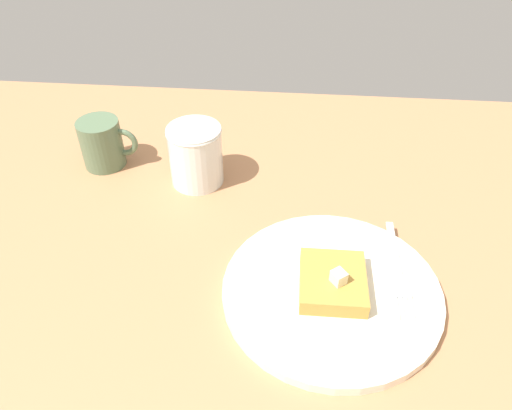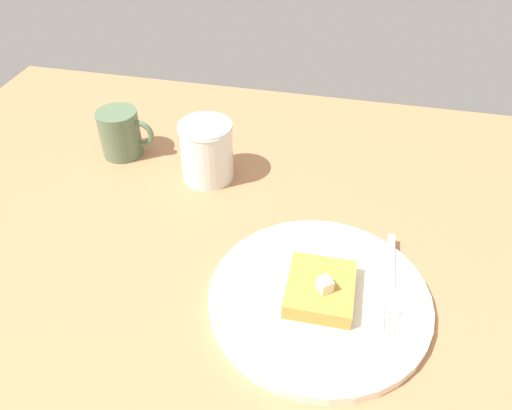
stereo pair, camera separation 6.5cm
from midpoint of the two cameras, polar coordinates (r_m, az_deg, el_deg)
The scene contains 7 objects.
table_surface at distance 56.83cm, azimuth -4.74°, elevation -17.72°, with size 119.64×119.64×2.92cm, color #AA744C.
plate at distance 59.98cm, azimuth 5.52°, elevation -9.89°, with size 25.85×25.85×1.32cm.
toast_slice_center at distance 58.77cm, azimuth 5.61°, elevation -8.88°, with size 7.63×8.60×2.08cm, color #B58437.
butter_pat_primary at distance 56.84cm, azimuth 6.19°, elevation -8.36°, with size 1.57×1.42×1.57cm, color #F3F0C4.
fork at distance 62.10cm, azimuth 13.05°, elevation -7.75°, with size 2.21×16.00×0.36cm.
syrup_jar at distance 75.15cm, azimuth -9.37°, elevation 5.38°, with size 8.10×8.10×9.17cm.
coffee_mug at distance 82.62cm, azimuth -19.31°, elevation 6.59°, with size 9.08×6.48×7.70cm.
Camera 1 is at (3.92, -30.09, 49.45)cm, focal length 35.00 mm.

